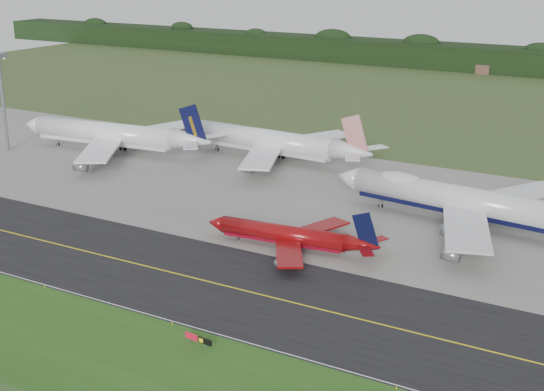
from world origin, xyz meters
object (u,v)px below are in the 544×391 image
Objects in this scene: jet_star_tail at (274,142)px; taxiway_sign at (198,339)px; jet_red_737 at (292,236)px; floodlight_mast at (1,84)px; jet_ba_747 at (466,201)px; jet_navy_gold at (115,135)px.

jet_star_tail is 12.32× the size of taxiway_sign.
jet_red_737 is at bearing 98.78° from taxiway_sign.
floodlight_mast reaches higher than jet_red_737.
jet_red_737 is at bearing -57.36° from jet_star_tail.
jet_ba_747 is 137.36m from floodlight_mast.
jet_ba_747 is at bearing -22.92° from jet_star_tail.
jet_navy_gold is at bearing 153.14° from jet_red_737.
jet_navy_gold is at bearing -161.25° from jet_star_tail.
taxiway_sign is at bearing -105.27° from jet_ba_747.
jet_navy_gold is 12.85× the size of taxiway_sign.
floodlight_mast is (-29.97, -13.42, 14.28)m from jet_navy_gold.
jet_red_737 is 115.36m from floodlight_mast.
jet_navy_gold reaches higher than jet_red_737.
jet_navy_gold is 2.25× the size of floodlight_mast.
jet_ba_747 is at bearing 49.22° from jet_red_737.
jet_star_tail is (44.81, 15.21, -0.03)m from jet_navy_gold.
jet_star_tail is 81.35m from floodlight_mast.
jet_navy_gold is 1.04× the size of jet_star_tail.
jet_red_737 is 66.71m from jet_star_tail.
taxiway_sign is at bearing -43.35° from jet_navy_gold.
jet_star_tail is (-61.82, 26.14, -0.17)m from jet_ba_747.
floodlight_mast is at bearing -159.05° from jet_star_tail.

